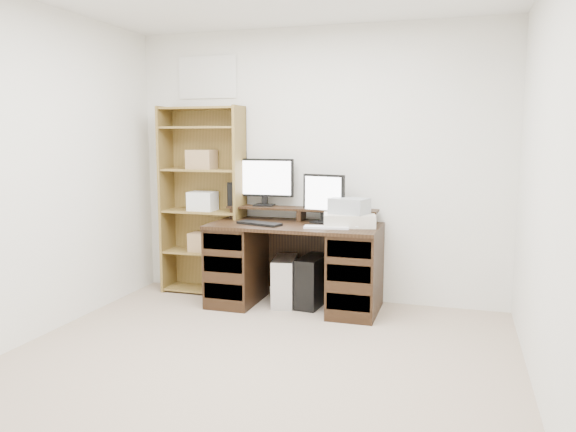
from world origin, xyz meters
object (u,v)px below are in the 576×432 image
at_px(monitor_wide, 265,180).
at_px(monitor_small, 324,197).
at_px(printer, 349,220).
at_px(bookshelf, 204,199).
at_px(desk, 295,264).
at_px(tower_black, 312,281).
at_px(tower_silver, 284,281).

distance_m(monitor_wide, monitor_small, 0.62).
height_order(monitor_wide, printer, monitor_wide).
bearing_deg(bookshelf, monitor_small, -3.85).
relative_size(desk, bookshelf, 0.83).
bearing_deg(tower_black, desk, -146.69).
distance_m(monitor_wide, tower_black, 1.05).
distance_m(printer, tower_black, 0.67).
distance_m(printer, tower_silver, 0.83).
bearing_deg(monitor_small, tower_silver, -150.20).
bearing_deg(printer, desk, 170.53).
distance_m(tower_silver, bookshelf, 1.13).
bearing_deg(desk, tower_black, 27.61).
bearing_deg(bookshelf, tower_black, -7.04).
relative_size(desk, monitor_small, 3.45).
xyz_separation_m(desk, monitor_wide, (-0.37, 0.25, 0.73)).
height_order(tower_silver, tower_black, tower_black).
relative_size(printer, tower_silver, 1.02).
xyz_separation_m(desk, tower_silver, (-0.11, 0.04, -0.18)).
xyz_separation_m(desk, bookshelf, (-0.98, 0.21, 0.53)).
height_order(monitor_small, printer, monitor_small).
bearing_deg(monitor_small, tower_black, -131.79).
height_order(tower_silver, bookshelf, bookshelf).
bearing_deg(bookshelf, desk, -12.22).
relative_size(tower_black, bookshelf, 0.26).
relative_size(monitor_small, tower_silver, 1.01).
bearing_deg(tower_silver, desk, -28.51).
distance_m(tower_silver, tower_black, 0.25).
bearing_deg(printer, monitor_wide, 152.20).
bearing_deg(tower_silver, bookshelf, 158.54).
xyz_separation_m(monitor_wide, printer, (0.85, -0.23, -0.31)).
bearing_deg(printer, bookshelf, 159.89).
distance_m(desk, monitor_wide, 0.86).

